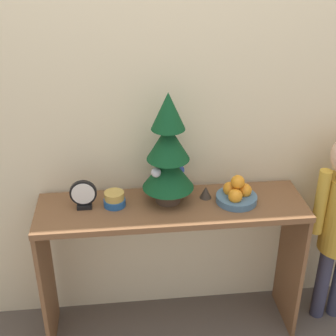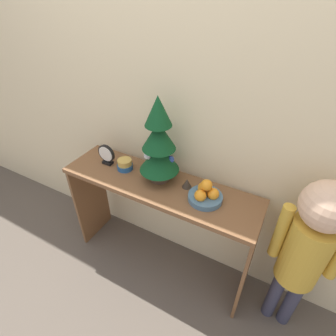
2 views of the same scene
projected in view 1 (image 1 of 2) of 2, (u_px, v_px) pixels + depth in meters
back_wall at (167, 97)px, 2.23m from camera, size 7.00×0.05×2.50m
console_table at (172, 235)px, 2.33m from camera, size 1.30×0.36×0.78m
mini_tree at (168, 152)px, 2.16m from camera, size 0.25×0.25×0.55m
fruit_bowl at (237, 194)px, 2.25m from camera, size 0.20×0.20×0.14m
singing_bowl at (114, 199)px, 2.23m from camera, size 0.10×0.10×0.07m
desk_clock at (83, 195)px, 2.19m from camera, size 0.13×0.04×0.15m
figurine at (206, 192)px, 2.29m from camera, size 0.06×0.06×0.06m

